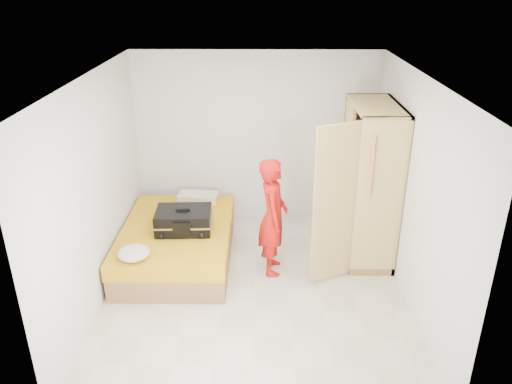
{
  "coord_description": "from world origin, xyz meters",
  "views": [
    {
      "loc": [
        0.06,
        -5.16,
        3.59
      ],
      "look_at": [
        0.01,
        0.7,
        1.0
      ],
      "focal_mm": 35.0,
      "sensor_mm": 36.0,
      "label": 1
    }
  ],
  "objects_px": {
    "suitcase": "(184,220)",
    "round_cushion": "(134,253)",
    "person": "(273,217)",
    "bed": "(177,243)",
    "wardrobe": "(367,188)"
  },
  "relations": [
    {
      "from": "bed",
      "to": "suitcase",
      "type": "height_order",
      "value": "suitcase"
    },
    {
      "from": "round_cushion",
      "to": "wardrobe",
      "type": "bearing_deg",
      "value": 18.39
    },
    {
      "from": "bed",
      "to": "person",
      "type": "bearing_deg",
      "value": -10.43
    },
    {
      "from": "bed",
      "to": "wardrobe",
      "type": "xyz_separation_m",
      "value": [
        2.5,
        0.17,
        0.75
      ]
    },
    {
      "from": "wardrobe",
      "to": "person",
      "type": "height_order",
      "value": "wardrobe"
    },
    {
      "from": "wardrobe",
      "to": "suitcase",
      "type": "height_order",
      "value": "wardrobe"
    },
    {
      "from": "bed",
      "to": "round_cushion",
      "type": "height_order",
      "value": "round_cushion"
    },
    {
      "from": "suitcase",
      "to": "round_cushion",
      "type": "xyz_separation_m",
      "value": [
        -0.49,
        -0.71,
        -0.07
      ]
    },
    {
      "from": "round_cushion",
      "to": "suitcase",
      "type": "bearing_deg",
      "value": 55.37
    },
    {
      "from": "bed",
      "to": "round_cushion",
      "type": "relative_size",
      "value": 5.4
    },
    {
      "from": "person",
      "to": "suitcase",
      "type": "xyz_separation_m",
      "value": [
        -1.15,
        0.15,
        -0.13
      ]
    },
    {
      "from": "person",
      "to": "suitcase",
      "type": "bearing_deg",
      "value": 82.73
    },
    {
      "from": "bed",
      "to": "person",
      "type": "height_order",
      "value": "person"
    },
    {
      "from": "wardrobe",
      "to": "suitcase",
      "type": "relative_size",
      "value": 2.83
    },
    {
      "from": "wardrobe",
      "to": "person",
      "type": "distance_m",
      "value": 1.32
    }
  ]
}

